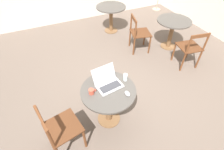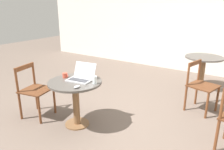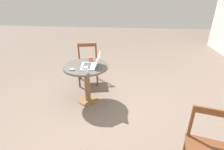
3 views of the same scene
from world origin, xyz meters
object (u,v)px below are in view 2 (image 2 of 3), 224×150
(chair_mid_left, at_px, (201,86))
(laptop, at_px, (81,77))
(mouse, at_px, (77,87))
(drinking_glass, at_px, (95,80))
(mug, at_px, (65,75))
(cafe_table_far, at_px, (203,64))
(cafe_table_near, at_px, (75,92))
(chair_near_left, at_px, (34,90))

(chair_mid_left, bearing_deg, laptop, -134.15)
(mouse, distance_m, drinking_glass, 0.28)
(mouse, distance_m, mug, 0.48)
(cafe_table_far, bearing_deg, cafe_table_near, -114.75)
(chair_mid_left, bearing_deg, mouse, -125.57)
(cafe_table_far, relative_size, mouse, 7.74)
(chair_mid_left, distance_m, mouse, 2.11)
(drinking_glass, bearing_deg, laptop, 175.30)
(cafe_table_far, bearing_deg, chair_near_left, -125.13)
(cafe_table_near, bearing_deg, drinking_glass, 14.32)
(chair_near_left, xyz_separation_m, mug, (0.52, 0.19, 0.30))
(chair_mid_left, height_order, mug, chair_mid_left)
(chair_near_left, bearing_deg, mug, 19.91)
(cafe_table_near, distance_m, drinking_glass, 0.38)
(chair_mid_left, relative_size, mug, 7.95)
(chair_mid_left, xyz_separation_m, mouse, (-1.22, -1.70, 0.27))
(mug, bearing_deg, chair_mid_left, 42.14)
(cafe_table_near, relative_size, chair_mid_left, 0.91)
(cafe_table_far, bearing_deg, drinking_glass, -109.63)
(mouse, bearing_deg, laptop, 121.12)
(cafe_table_far, distance_m, mouse, 3.00)
(chair_mid_left, xyz_separation_m, drinking_glass, (-1.12, -1.45, 0.31))
(cafe_table_far, distance_m, chair_near_left, 3.42)
(cafe_table_near, bearing_deg, mouse, -41.26)
(cafe_table_near, height_order, chair_near_left, chair_near_left)
(laptop, relative_size, drinking_glass, 3.55)
(cafe_table_far, bearing_deg, mug, -119.01)
(cafe_table_near, distance_m, cafe_table_far, 2.91)
(cafe_table_far, height_order, mouse, mouse)
(mug, xyz_separation_m, drinking_glass, (0.53, 0.04, 0.02))
(chair_mid_left, height_order, laptop, laptop)
(cafe_table_near, relative_size, mouse, 7.74)
(laptop, relative_size, mug, 3.66)
(cafe_table_far, xyz_separation_m, drinking_glass, (-0.91, -2.56, 0.22))
(chair_near_left, height_order, chair_mid_left, same)
(chair_near_left, height_order, mug, chair_near_left)
(cafe_table_far, distance_m, chair_mid_left, 1.14)
(chair_near_left, distance_m, laptop, 0.88)
(mouse, bearing_deg, chair_mid_left, 54.43)
(chair_mid_left, xyz_separation_m, laptop, (-1.38, -1.43, 0.31))
(laptop, bearing_deg, chair_near_left, -162.09)
(chair_near_left, distance_m, drinking_glass, 1.12)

